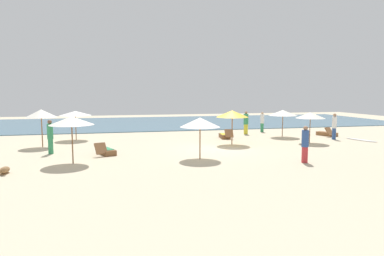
{
  "coord_description": "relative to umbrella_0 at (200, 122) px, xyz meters",
  "views": [
    {
      "loc": [
        -6.08,
        -19.17,
        3.33
      ],
      "look_at": [
        -1.34,
        1.22,
        1.1
      ],
      "focal_mm": 32.1,
      "sensor_mm": 36.0,
      "label": 1
    }
  ],
  "objects": [
    {
      "name": "ground_plane",
      "position": [
        1.91,
        2.95,
        -1.83
      ],
      "size": [
        60.0,
        60.0,
        0.0
      ],
      "primitive_type": "plane",
      "color": "beige"
    },
    {
      "name": "ocean_water",
      "position": [
        1.91,
        19.95,
        -1.8
      ],
      "size": [
        48.0,
        16.0,
        0.06
      ],
      "primitive_type": "cube",
      "color": "#476B7F",
      "rests_on": "ground_plane"
    },
    {
      "name": "umbrella_0",
      "position": [
        0.0,
        0.0,
        0.0
      ],
      "size": [
        1.99,
        1.99,
        2.06
      ],
      "color": "brown",
      "rests_on": "ground_plane"
    },
    {
      "name": "umbrella_1",
      "position": [
        8.28,
        3.56,
        -0.03
      ],
      "size": [
        1.85,
        1.85,
        1.99
      ],
      "color": "brown",
      "rests_on": "ground_plane"
    },
    {
      "name": "umbrella_2",
      "position": [
        -6.66,
        8.44,
        0.02
      ],
      "size": [
        2.15,
        2.15,
        2.0
      ],
      "color": "olive",
      "rests_on": "ground_plane"
    },
    {
      "name": "umbrella_3",
      "position": [
        -6.01,
        0.26,
        0.17
      ],
      "size": [
        2.02,
        2.02,
        2.2
      ],
      "color": "brown",
      "rests_on": "ground_plane"
    },
    {
      "name": "umbrella_4",
      "position": [
        3.12,
        4.03,
        0.12
      ],
      "size": [
        2.03,
        2.03,
        2.16
      ],
      "color": "brown",
      "rests_on": "ground_plane"
    },
    {
      "name": "umbrella_5",
      "position": [
        7.97,
        6.66,
        -0.04
      ],
      "size": [
        2.06,
        2.06,
        1.99
      ],
      "color": "brown",
      "rests_on": "ground_plane"
    },
    {
      "name": "umbrella_6",
      "position": [
        -8.32,
        5.7,
        0.2
      ],
      "size": [
        1.8,
        1.8,
        2.27
      ],
      "color": "brown",
      "rests_on": "ground_plane"
    },
    {
      "name": "lounger_0",
      "position": [
        3.64,
        6.96,
        -1.65
      ],
      "size": [
        0.81,
        1.75,
        0.7
      ],
      "color": "brown",
      "rests_on": "ground_plane"
    },
    {
      "name": "lounger_1",
      "position": [
        11.54,
        6.43,
        -1.66
      ],
      "size": [
        1.17,
        1.77,
        0.71
      ],
      "color": "brown",
      "rests_on": "ground_plane"
    },
    {
      "name": "lounger_2",
      "position": [
        -4.58,
        2.34,
        -1.65
      ],
      "size": [
        1.15,
        1.78,
        0.7
      ],
      "color": "brown",
      "rests_on": "ground_plane"
    },
    {
      "name": "person_0",
      "position": [
        -7.44,
        3.17,
        -0.88
      ],
      "size": [
        0.41,
        0.41,
        1.83
      ],
      "color": "#338C59",
      "rests_on": "ground_plane"
    },
    {
      "name": "person_1",
      "position": [
        4.59,
        -1.95,
        -0.95
      ],
      "size": [
        0.42,
        0.42,
        1.74
      ],
      "color": "#BF3338",
      "rests_on": "ground_plane"
    },
    {
      "name": "person_2",
      "position": [
        10.86,
        4.66,
        -0.89
      ],
      "size": [
        0.32,
        0.32,
        1.82
      ],
      "color": "#2D4C8C",
      "rests_on": "ground_plane"
    },
    {
      "name": "person_3",
      "position": [
        7.85,
        9.91,
        -0.98
      ],
      "size": [
        0.41,
        0.41,
        1.66
      ],
      "color": "#338C59",
      "rests_on": "ground_plane"
    },
    {
      "name": "person_4",
      "position": [
        5.97,
        8.81,
        -0.92
      ],
      "size": [
        0.52,
        0.52,
        1.81
      ],
      "color": "yellow",
      "rests_on": "ground_plane"
    },
    {
      "name": "dog",
      "position": [
        -8.49,
        -1.27,
        -1.66
      ],
      "size": [
        0.46,
        0.68,
        0.32
      ],
      "color": "olive",
      "rests_on": "ground_plane"
    },
    {
      "name": "surfboard",
      "position": [
        12.43,
        3.85,
        -1.79
      ],
      "size": [
        1.12,
        2.4,
        0.07
      ],
      "color": "silver",
      "rests_on": "ground_plane"
    }
  ]
}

